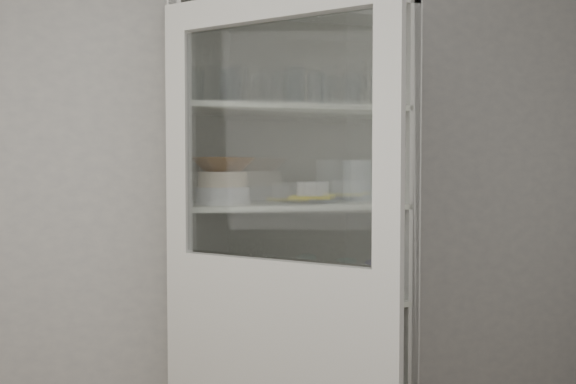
{
  "coord_description": "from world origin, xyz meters",
  "views": [
    {
      "loc": [
        -0.37,
        -1.25,
        1.41
      ],
      "look_at": [
        0.2,
        1.27,
        1.31
      ],
      "focal_mm": 38.0,
      "sensor_mm": 36.0,
      "label": 1
    }
  ],
  "objects_px": {
    "terracotta_bowl": "(223,164)",
    "tin_box": "(300,379)",
    "mug_white": "(326,288)",
    "mug_blue": "(344,284)",
    "glass_platter": "(312,200)",
    "teal_jar": "(266,282)",
    "mug_teal": "(308,283)",
    "pantry_cabinet": "(285,275)",
    "plate_stack_front": "(223,195)",
    "goblet_0": "(242,89)",
    "yellow_trivet": "(312,197)",
    "goblet_3": "(359,91)",
    "plate_stack_back": "(225,195)",
    "white_ramekin": "(312,188)",
    "white_canister": "(223,282)",
    "goblet_2": "(339,92)",
    "goblet_1": "(282,89)",
    "grey_bowl_stack": "(359,181)",
    "cream_bowl": "(223,179)",
    "cupboard_door": "(274,327)",
    "measuring_cups": "(263,295)",
    "cream_dish": "(265,379)"
  },
  "relations": [
    {
      "from": "glass_platter",
      "to": "teal_jar",
      "type": "distance_m",
      "value": 0.41
    },
    {
      "from": "yellow_trivet",
      "to": "terracotta_bowl",
      "type": "bearing_deg",
      "value": -172.73
    },
    {
      "from": "pantry_cabinet",
      "to": "yellow_trivet",
      "type": "height_order",
      "value": "pantry_cabinet"
    },
    {
      "from": "cupboard_door",
      "to": "grey_bowl_stack",
      "type": "relative_size",
      "value": 11.11
    },
    {
      "from": "measuring_cups",
      "to": "mug_teal",
      "type": "bearing_deg",
      "value": 22.22
    },
    {
      "from": "grey_bowl_stack",
      "to": "mug_teal",
      "type": "bearing_deg",
      "value": -178.81
    },
    {
      "from": "yellow_trivet",
      "to": "goblet_0",
      "type": "bearing_deg",
      "value": 165.53
    },
    {
      "from": "glass_platter",
      "to": "mug_teal",
      "type": "xyz_separation_m",
      "value": [
        -0.01,
        0.03,
        -0.36
      ]
    },
    {
      "from": "goblet_3",
      "to": "plate_stack_back",
      "type": "height_order",
      "value": "goblet_3"
    },
    {
      "from": "plate_stack_back",
      "to": "cream_bowl",
      "type": "distance_m",
      "value": 0.21
    },
    {
      "from": "goblet_0",
      "to": "plate_stack_front",
      "type": "relative_size",
      "value": 0.75
    },
    {
      "from": "cream_dish",
      "to": "grey_bowl_stack",
      "type": "bearing_deg",
      "value": 3.46
    },
    {
      "from": "white_canister",
      "to": "yellow_trivet",
      "type": "bearing_deg",
      "value": -4.94
    },
    {
      "from": "glass_platter",
      "to": "mug_white",
      "type": "distance_m",
      "value": 0.38
    },
    {
      "from": "goblet_1",
      "to": "terracotta_bowl",
      "type": "height_order",
      "value": "goblet_1"
    },
    {
      "from": "cream_bowl",
      "to": "measuring_cups",
      "type": "height_order",
      "value": "cream_bowl"
    },
    {
      "from": "goblet_2",
      "to": "tin_box",
      "type": "height_order",
      "value": "goblet_2"
    },
    {
      "from": "glass_platter",
      "to": "mug_white",
      "type": "relative_size",
      "value": 2.94
    },
    {
      "from": "goblet_2",
      "to": "goblet_3",
      "type": "height_order",
      "value": "goblet_3"
    },
    {
      "from": "terracotta_bowl",
      "to": "grey_bowl_stack",
      "type": "relative_size",
      "value": 1.34
    },
    {
      "from": "terracotta_bowl",
      "to": "tin_box",
      "type": "height_order",
      "value": "terracotta_bowl"
    },
    {
      "from": "pantry_cabinet",
      "to": "plate_stack_front",
      "type": "distance_m",
      "value": 0.47
    },
    {
      "from": "mug_teal",
      "to": "goblet_2",
      "type": "bearing_deg",
      "value": 8.73
    },
    {
      "from": "goblet_3",
      "to": "grey_bowl_stack",
      "type": "bearing_deg",
      "value": -109.03
    },
    {
      "from": "mug_white",
      "to": "mug_blue",
      "type": "bearing_deg",
      "value": 21.42
    },
    {
      "from": "mug_white",
      "to": "cream_dish",
      "type": "bearing_deg",
      "value": 146.86
    },
    {
      "from": "plate_stack_front",
      "to": "glass_platter",
      "type": "relative_size",
      "value": 0.74
    },
    {
      "from": "cupboard_door",
      "to": "white_ramekin",
      "type": "height_order",
      "value": "cupboard_door"
    },
    {
      "from": "cupboard_door",
      "to": "goblet_3",
      "type": "bearing_deg",
      "value": 92.69
    },
    {
      "from": "terracotta_bowl",
      "to": "mug_teal",
      "type": "height_order",
      "value": "terracotta_bowl"
    },
    {
      "from": "mug_blue",
      "to": "mug_white",
      "type": "distance_m",
      "value": 0.11
    },
    {
      "from": "white_ramekin",
      "to": "mug_white",
      "type": "relative_size",
      "value": 1.37
    },
    {
      "from": "plate_stack_front",
      "to": "glass_platter",
      "type": "bearing_deg",
      "value": 7.27
    },
    {
      "from": "terracotta_bowl",
      "to": "mug_white",
      "type": "xyz_separation_m",
      "value": [
        0.42,
        -0.05,
        -0.51
      ]
    },
    {
      "from": "white_ramekin",
      "to": "teal_jar",
      "type": "height_order",
      "value": "white_ramekin"
    },
    {
      "from": "goblet_1",
      "to": "plate_stack_back",
      "type": "relative_size",
      "value": 1.02
    },
    {
      "from": "mug_blue",
      "to": "white_canister",
      "type": "relative_size",
      "value": 0.95
    },
    {
      "from": "goblet_2",
      "to": "goblet_3",
      "type": "distance_m",
      "value": 0.09
    },
    {
      "from": "mug_teal",
      "to": "tin_box",
      "type": "xyz_separation_m",
      "value": [
        -0.04,
        -0.02,
        -0.42
      ]
    },
    {
      "from": "plate_stack_back",
      "to": "teal_jar",
      "type": "distance_m",
      "value": 0.42
    },
    {
      "from": "goblet_3",
      "to": "teal_jar",
      "type": "height_order",
      "value": "goblet_3"
    },
    {
      "from": "goblet_0",
      "to": "goblet_1",
      "type": "relative_size",
      "value": 0.88
    },
    {
      "from": "goblet_2",
      "to": "mug_blue",
      "type": "bearing_deg",
      "value": -98.5
    },
    {
      "from": "plate_stack_back",
      "to": "measuring_cups",
      "type": "bearing_deg",
      "value": -57.02
    },
    {
      "from": "pantry_cabinet",
      "to": "plate_stack_front",
      "type": "xyz_separation_m",
      "value": [
        -0.28,
        -0.12,
        0.36
      ]
    },
    {
      "from": "goblet_1",
      "to": "white_canister",
      "type": "xyz_separation_m",
      "value": [
        -0.27,
        -0.07,
        -0.83
      ]
    },
    {
      "from": "yellow_trivet",
      "to": "white_ramekin",
      "type": "height_order",
      "value": "white_ramekin"
    },
    {
      "from": "pantry_cabinet",
      "to": "goblet_3",
      "type": "bearing_deg",
      "value": 4.4
    },
    {
      "from": "tin_box",
      "to": "teal_jar",
      "type": "bearing_deg",
      "value": 168.37
    },
    {
      "from": "terracotta_bowl",
      "to": "goblet_0",
      "type": "bearing_deg",
      "value": 52.83
    }
  ]
}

